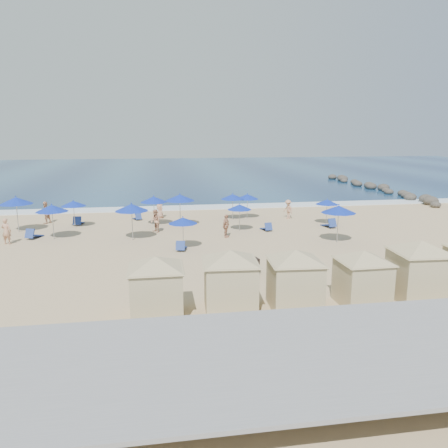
{
  "coord_description": "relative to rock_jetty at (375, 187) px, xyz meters",
  "views": [
    {
      "loc": [
        -3.3,
        -25.66,
        7.15
      ],
      "look_at": [
        1.31,
        3.0,
        1.0
      ],
      "focal_mm": 35.0,
      "sensor_mm": 36.0,
      "label": 1
    }
  ],
  "objects": [
    {
      "name": "umbrella_4",
      "position": [
        -27.37,
        -16.85,
        1.68
      ],
      "size": [
        2.07,
        2.07,
        2.35
      ],
      "color": "#A5A8AD",
      "rests_on": "ground"
    },
    {
      "name": "beachgoer_5",
      "position": [
        -35.91,
        -14.71,
        0.51
      ],
      "size": [
        1.04,
        1.07,
        1.74
      ],
      "primitive_type": "imported",
      "rotation": [
        0.0,
        0.0,
        4.05
      ],
      "color": "tan",
      "rests_on": "ground"
    },
    {
      "name": "umbrella_5",
      "position": [
        -25.41,
        -17.58,
        1.87
      ],
      "size": [
        2.27,
        2.27,
        2.58
      ],
      "color": "#A5A8AD",
      "rests_on": "ground"
    },
    {
      "name": "beach_chair_1",
      "position": [
        -33.25,
        -15.83,
        -0.1
      ],
      "size": [
        0.69,
        1.4,
        0.75
      ],
      "color": "navy",
      "rests_on": "ground"
    },
    {
      "name": "cabana_4",
      "position": [
        -16.13,
        -34.13,
        1.29
      ],
      "size": [
        4.61,
        4.61,
        2.89
      ],
      "color": "tan",
      "rests_on": "ground"
    },
    {
      "name": "ocean",
      "position": [
        -24.01,
        30.1,
        -0.33
      ],
      "size": [
        160.0,
        80.0,
        0.06
      ],
      "primitive_type": "cube",
      "color": "navy",
      "rests_on": "ground"
    },
    {
      "name": "umbrella_10",
      "position": [
        -13.99,
        -18.55,
        1.41
      ],
      "size": [
        1.8,
        1.8,
        2.04
      ],
      "color": "#A5A8AD",
      "rests_on": "ground"
    },
    {
      "name": "beachgoer_2",
      "position": [
        -22.51,
        -21.65,
        0.45
      ],
      "size": [
        0.84,
        1.01,
        1.62
      ],
      "primitive_type": "imported",
      "rotation": [
        0.0,
        0.0,
        1.0
      ],
      "color": "tan",
      "rests_on": "ground"
    },
    {
      "name": "umbrella_0",
      "position": [
        -37.15,
        -17.63,
        1.95
      ],
      "size": [
        2.34,
        2.34,
        2.66
      ],
      "color": "#A5A8AD",
      "rests_on": "ground"
    },
    {
      "name": "beachgoer_4",
      "position": [
        -26.9,
        -13.95,
        0.45
      ],
      "size": [
        0.88,
        0.95,
        1.63
      ],
      "primitive_type": "imported",
      "rotation": [
        0.0,
        0.0,
        5.31
      ],
      "color": "tan",
      "rests_on": "ground"
    },
    {
      "name": "umbrella_1",
      "position": [
        -34.14,
        -20.27,
        1.76
      ],
      "size": [
        2.15,
        2.15,
        2.45
      ],
      "color": "#A5A8AD",
      "rests_on": "ground"
    },
    {
      "name": "umbrella_3",
      "position": [
        -28.84,
        -21.31,
        1.84
      ],
      "size": [
        2.24,
        2.24,
        2.55
      ],
      "color": "#A5A8AD",
      "rests_on": "ground"
    },
    {
      "name": "beach_chair_2",
      "position": [
        -28.77,
        -14.49,
        -0.15
      ],
      "size": [
        0.84,
        1.22,
        0.62
      ],
      "color": "navy",
      "rests_on": "ground"
    },
    {
      "name": "cabana_1",
      "position": [
        -24.39,
        -34.04,
        1.24
      ],
      "size": [
        4.44,
        4.44,
        2.79
      ],
      "color": "tan",
      "rests_on": "ground"
    },
    {
      "name": "beachgoer_1",
      "position": [
        -27.29,
        -19.32,
        0.47
      ],
      "size": [
        0.96,
        1.02,
        1.67
      ],
      "primitive_type": "imported",
      "rotation": [
        0.0,
        0.0,
        5.25
      ],
      "color": "tan",
      "rests_on": "ground"
    },
    {
      "name": "cabana_3",
      "position": [
        -18.82,
        -34.32,
        1.12
      ],
      "size": [
        4.12,
        4.12,
        2.59
      ],
      "color": "tan",
      "rests_on": "ground"
    },
    {
      "name": "seawall",
      "position": [
        -24.01,
        -38.4,
        0.29
      ],
      "size": [
        160.0,
        6.1,
        1.22
      ],
      "color": "gray",
      "rests_on": "ground"
    },
    {
      "name": "umbrella_9",
      "position": [
        -19.66,
        -15.3,
        1.49
      ],
      "size": [
        1.88,
        1.88,
        2.14
      ],
      "color": "#A5A8AD",
      "rests_on": "ground"
    },
    {
      "name": "beach_chair_4",
      "position": [
        -19.21,
        -20.09,
        -0.13
      ],
      "size": [
        0.72,
        1.28,
        0.67
      ],
      "color": "navy",
      "rests_on": "ground"
    },
    {
      "name": "ground",
      "position": [
        -24.01,
        -24.9,
        -0.36
      ],
      "size": [
        160.0,
        160.0,
        0.0
      ],
      "primitive_type": "plane",
      "color": "tan",
      "rests_on": "ground"
    },
    {
      "name": "trash_bin",
      "position": [
        -22.68,
        -29.66,
        0.07
      ],
      "size": [
        1.05,
        1.05,
        0.86
      ],
      "primitive_type": "cube",
      "rotation": [
        0.0,
        0.0,
        0.25
      ],
      "color": "black",
      "rests_on": "ground"
    },
    {
      "name": "umbrella_8",
      "position": [
        -21.21,
        -19.76,
        1.41
      ],
      "size": [
        1.79,
        1.79,
        2.04
      ],
      "color": "#A5A8AD",
      "rests_on": "ground"
    },
    {
      "name": "umbrella_6",
      "position": [
        -25.63,
        -24.14,
        1.42
      ],
      "size": [
        1.81,
        1.81,
        2.06
      ],
      "color": "#A5A8AD",
      "rests_on": "ground"
    },
    {
      "name": "rock_jetty",
      "position": [
        0.0,
        0.0,
        0.0
      ],
      "size": [
        2.56,
        26.66,
        0.96
      ],
      "color": "#302C28",
      "rests_on": "ground"
    },
    {
      "name": "surf_line",
      "position": [
        -24.01,
        -9.4,
        -0.32
      ],
      "size": [
        160.0,
        2.5,
        0.08
      ],
      "primitive_type": "cube",
      "color": "white",
      "rests_on": "ground"
    },
    {
      "name": "umbrella_7",
      "position": [
        -20.96,
        -15.6,
        1.56
      ],
      "size": [
        1.95,
        1.95,
        2.21
      ],
      "color": "#A5A8AD",
      "rests_on": "ground"
    },
    {
      "name": "umbrella_2",
      "position": [
        -33.37,
        -16.65,
        1.48
      ],
      "size": [
        1.87,
        1.87,
        2.13
      ],
      "color": "#A5A8AD",
      "rests_on": "ground"
    },
    {
      "name": "umbrella_11",
      "position": [
        -15.52,
        -24.22,
        1.86
      ],
      "size": [
        2.26,
        2.26,
        2.57
      ],
      "color": "#A5A8AD",
      "rests_on": "ground"
    },
    {
      "name": "beach_chair_3",
      "position": [
        -25.79,
        -24.56,
        -0.13
      ],
      "size": [
        0.79,
        1.31,
        0.68
      ],
      "color": "navy",
      "rests_on": "ground"
    },
    {
      "name": "beachgoer_0",
      "position": [
        -36.85,
        -21.21,
        0.5
      ],
      "size": [
        0.7,
        0.53,
        1.72
      ],
      "primitive_type": "imported",
      "rotation": [
        0.0,
        0.0,
        2.94
      ],
      "color": "tan",
      "rests_on": "ground"
    },
    {
      "name": "cabana_2",
      "position": [
        -21.73,
        -34.22,
        1.2
      ],
      "size": [
        4.35,
        4.35,
        2.73
      ],
      "color": "tan",
      "rests_on": "ground"
    },
    {
      "name": "beach_chair_0",
      "position": [
        -35.58,
        -19.9,
        -0.1
      ],
      "size": [
        1.04,
        1.5,
        0.76
      ],
      "color": "navy",
      "rests_on": "ground"
    },
    {
      "name": "beachgoer_3",
      "position": [
        -16.28,
        -15.85,
        0.43
      ],
      "size": [
        0.94,
        1.17,
        1.59
      ],
      "primitive_type": "imported",
      "rotation": [
        0.0,
        0.0,
        5.11
      ],
      "color": "tan",
      "rests_on": "ground"
    },
    {
      "name": "cabana_0",
      "position": [
        -27.35,
        -34.2,
        1.19
      ],
      "size": [
        4.32,
        4.32,
        2.71
      ],
      "color": "tan",
      "rests_on": "ground"
    },
    {
      "name": "beach_chair_5",
      "position": [
        -14.2,
        -19.76,
        -0.1
      ],
      "size": [
        0.85,
        1.48,
        0.77
      ],
      "color": "navy",
      "rests_on": "ground"
    }
  ]
}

